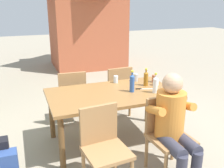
# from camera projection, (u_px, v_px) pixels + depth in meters

# --- Properties ---
(ground_plane) EXTENTS (24.00, 24.00, 0.00)m
(ground_plane) POSITION_uv_depth(u_px,v_px,m) (112.00, 141.00, 3.68)
(ground_plane) COLOR gray
(dining_table) EXTENTS (1.68, 0.97, 0.73)m
(dining_table) POSITION_uv_depth(u_px,v_px,m) (112.00, 98.00, 3.48)
(dining_table) COLOR olive
(dining_table) RESTS_ON ground_plane
(chair_near_right) EXTENTS (0.47, 0.47, 0.87)m
(chair_near_right) POSITION_uv_depth(u_px,v_px,m) (167.00, 131.00, 2.95)
(chair_near_right) COLOR #A37547
(chair_near_right) RESTS_ON ground_plane
(chair_far_left) EXTENTS (0.47, 0.47, 0.87)m
(chair_far_left) POSITION_uv_depth(u_px,v_px,m) (72.00, 94.00, 4.10)
(chair_far_left) COLOR #A37547
(chair_far_left) RESTS_ON ground_plane
(chair_near_left) EXTENTS (0.48, 0.48, 0.87)m
(chair_near_left) POSITION_uv_depth(u_px,v_px,m) (104.00, 144.00, 2.70)
(chair_near_left) COLOR #A37547
(chair_near_left) RESTS_ON ground_plane
(chair_far_right) EXTENTS (0.46, 0.46, 0.87)m
(chair_far_right) POSITION_uv_depth(u_px,v_px,m) (117.00, 88.00, 4.35)
(chair_far_right) COLOR #A37547
(chair_far_right) RESTS_ON ground_plane
(person_in_white_shirt) EXTENTS (0.47, 0.62, 1.18)m
(person_in_white_shirt) POSITION_uv_depth(u_px,v_px,m) (174.00, 122.00, 2.80)
(person_in_white_shirt) COLOR orange
(person_in_white_shirt) RESTS_ON ground_plane
(bottle_amber) EXTENTS (0.06, 0.06, 0.25)m
(bottle_amber) POSITION_uv_depth(u_px,v_px,m) (146.00, 78.00, 3.70)
(bottle_amber) COLOR #996019
(bottle_amber) RESTS_ON dining_table
(bottle_blue) EXTENTS (0.06, 0.06, 0.30)m
(bottle_blue) POSITION_uv_depth(u_px,v_px,m) (132.00, 83.00, 3.44)
(bottle_blue) COLOR #2D56A3
(bottle_blue) RESTS_ON dining_table
(bottle_clear) EXTENTS (0.06, 0.06, 0.27)m
(bottle_clear) POSITION_uv_depth(u_px,v_px,m) (155.00, 84.00, 3.41)
(bottle_clear) COLOR white
(bottle_clear) RESTS_ON dining_table
(cup_steel) EXTENTS (0.07, 0.07, 0.11)m
(cup_steel) POSITION_uv_depth(u_px,v_px,m) (136.00, 77.00, 3.92)
(cup_steel) COLOR #B2B7BC
(cup_steel) RESTS_ON dining_table
(cup_glass) EXTENTS (0.07, 0.07, 0.11)m
(cup_glass) POSITION_uv_depth(u_px,v_px,m) (116.00, 79.00, 3.84)
(cup_glass) COLOR silver
(cup_glass) RESTS_ON dining_table
(cup_white) EXTENTS (0.08, 0.08, 0.09)m
(cup_white) POSITION_uv_depth(u_px,v_px,m) (156.00, 82.00, 3.73)
(cup_white) COLOR white
(cup_white) RESTS_ON dining_table
(cup_terracotta) EXTENTS (0.07, 0.07, 0.11)m
(cup_terracotta) POSITION_uv_depth(u_px,v_px,m) (154.00, 79.00, 3.86)
(cup_terracotta) COLOR #BC6B47
(cup_terracotta) RESTS_ON dining_table
(table_knife) EXTENTS (0.24, 0.09, 0.01)m
(table_knife) POSITION_uv_depth(u_px,v_px,m) (143.00, 89.00, 3.58)
(table_knife) COLOR silver
(table_knife) RESTS_ON dining_table
(brick_kiosk) EXTENTS (2.28, 1.83, 2.62)m
(brick_kiosk) POSITION_uv_depth(u_px,v_px,m) (87.00, 18.00, 7.46)
(brick_kiosk) COLOR #B25638
(brick_kiosk) RESTS_ON ground_plane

